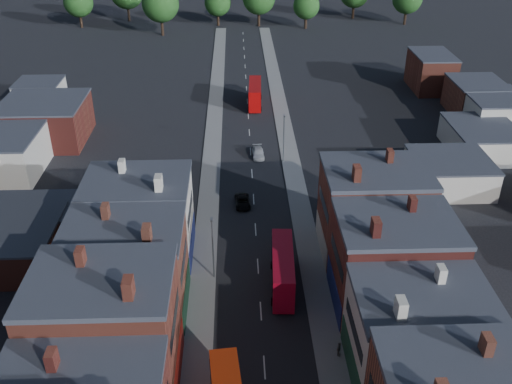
{
  "coord_description": "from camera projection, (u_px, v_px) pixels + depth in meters",
  "views": [
    {
      "loc": [
        -2.21,
        -23.1,
        41.52
      ],
      "look_at": [
        0.0,
        38.46,
        6.61
      ],
      "focal_mm": 40.0,
      "sensor_mm": 36.0,
      "label": 1
    }
  ],
  "objects": [
    {
      "name": "pavement_east",
      "position": [
        297.0,
        191.0,
        84.27
      ],
      "size": [
        3.0,
        200.0,
        0.12
      ],
      "primitive_type": "cube",
      "color": "gray",
      "rests_on": "ground"
    },
    {
      "name": "pavement_west",
      "position": [
        209.0,
        193.0,
        83.86
      ],
      "size": [
        3.0,
        200.0,
        0.12
      ],
      "primitive_type": "cube",
      "color": "gray",
      "rests_on": "ground"
    },
    {
      "name": "car_3",
      "position": [
        258.0,
        153.0,
        94.34
      ],
      "size": [
        2.04,
        4.62,
        1.32
      ],
      "primitive_type": "imported",
      "rotation": [
        0.0,
        0.0,
        0.04
      ],
      "color": "silver",
      "rests_on": "ground"
    },
    {
      "name": "bus_2",
      "position": [
        255.0,
        94.0,
        114.04
      ],
      "size": [
        2.98,
        10.56,
        4.52
      ],
      "rotation": [
        0.0,
        0.0,
        -0.04
      ],
      "color": "#A30707",
      "rests_on": "ground"
    },
    {
      "name": "lamp_post_2",
      "position": [
        213.0,
        244.0,
        64.23
      ],
      "size": [
        0.25,
        0.7,
        8.12
      ],
      "color": "slate",
      "rests_on": "ground"
    },
    {
      "name": "bus_1",
      "position": [
        283.0,
        269.0,
        64.03
      ],
      "size": [
        2.99,
        10.39,
        4.44
      ],
      "rotation": [
        0.0,
        0.0,
        -0.05
      ],
      "color": "red",
      "rests_on": "ground"
    },
    {
      "name": "lamp_post_3",
      "position": [
        284.0,
        135.0,
        90.63
      ],
      "size": [
        0.25,
        0.7,
        8.12
      ],
      "color": "slate",
      "rests_on": "ground"
    },
    {
      "name": "car_2",
      "position": [
        243.0,
        201.0,
        80.62
      ],
      "size": [
        2.33,
        4.54,
        1.23
      ],
      "primitive_type": "imported",
      "rotation": [
        0.0,
        0.0,
        0.07
      ],
      "color": "black",
      "rests_on": "ground"
    },
    {
      "name": "ped_3",
      "position": [
        339.0,
        349.0,
        55.35
      ],
      "size": [
        0.75,
        1.05,
        1.63
      ],
      "primitive_type": "imported",
      "rotation": [
        0.0,
        0.0,
        1.2
      ],
      "color": "#5D5850",
      "rests_on": "pavement_east"
    }
  ]
}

